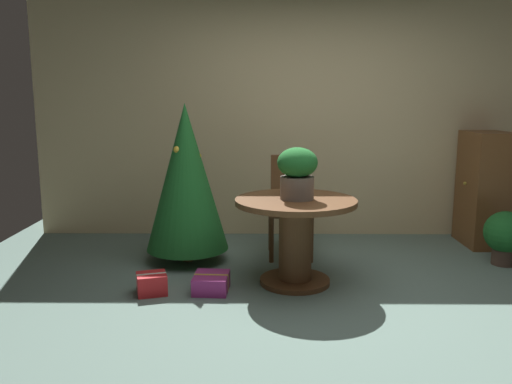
{
  "coord_description": "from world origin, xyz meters",
  "views": [
    {
      "loc": [
        -0.54,
        -3.56,
        1.5
      ],
      "look_at": [
        -0.58,
        0.28,
        0.82
      ],
      "focal_mm": 36.64,
      "sensor_mm": 36.0,
      "label": 1
    }
  ],
  "objects_px": {
    "holiday_tree": "(186,177)",
    "potted_plant": "(505,235)",
    "wooden_chair_far": "(290,201)",
    "gift_box_red": "(152,284)",
    "flower_vase": "(297,171)",
    "wooden_cabinet": "(485,189)",
    "round_dining_table": "(295,230)",
    "gift_box_purple": "(211,283)"
  },
  "relations": [
    {
      "from": "gift_box_purple",
      "to": "holiday_tree",
      "type": "bearing_deg",
      "value": 110.37
    },
    {
      "from": "holiday_tree",
      "to": "gift_box_red",
      "type": "bearing_deg",
      "value": -101.15
    },
    {
      "from": "holiday_tree",
      "to": "gift_box_red",
      "type": "relative_size",
      "value": 5.34
    },
    {
      "from": "wooden_cabinet",
      "to": "holiday_tree",
      "type": "bearing_deg",
      "value": -168.66
    },
    {
      "from": "round_dining_table",
      "to": "flower_vase",
      "type": "xyz_separation_m",
      "value": [
        0.01,
        -0.0,
        0.49
      ]
    },
    {
      "from": "holiday_tree",
      "to": "potted_plant",
      "type": "bearing_deg",
      "value": -1.73
    },
    {
      "from": "wooden_cabinet",
      "to": "gift_box_purple",
      "type": "bearing_deg",
      "value": -152.81
    },
    {
      "from": "flower_vase",
      "to": "wooden_chair_far",
      "type": "xyz_separation_m",
      "value": [
        -0.01,
        0.84,
        -0.41
      ]
    },
    {
      "from": "flower_vase",
      "to": "gift_box_purple",
      "type": "distance_m",
      "value": 1.12
    },
    {
      "from": "round_dining_table",
      "to": "gift_box_purple",
      "type": "xyz_separation_m",
      "value": [
        -0.67,
        -0.19,
        -0.38
      ]
    },
    {
      "from": "round_dining_table",
      "to": "gift_box_purple",
      "type": "distance_m",
      "value": 0.8
    },
    {
      "from": "holiday_tree",
      "to": "gift_box_red",
      "type": "height_order",
      "value": "holiday_tree"
    },
    {
      "from": "wooden_chair_far",
      "to": "gift_box_purple",
      "type": "relative_size",
      "value": 3.03
    },
    {
      "from": "wooden_chair_far",
      "to": "gift_box_red",
      "type": "xyz_separation_m",
      "value": [
        -1.13,
        -1.08,
        -0.44
      ]
    },
    {
      "from": "round_dining_table",
      "to": "flower_vase",
      "type": "distance_m",
      "value": 0.49
    },
    {
      "from": "flower_vase",
      "to": "holiday_tree",
      "type": "bearing_deg",
      "value": 148.28
    },
    {
      "from": "gift_box_purple",
      "to": "wooden_cabinet",
      "type": "distance_m",
      "value": 3.08
    },
    {
      "from": "round_dining_table",
      "to": "gift_box_purple",
      "type": "height_order",
      "value": "round_dining_table"
    },
    {
      "from": "gift_box_purple",
      "to": "wooden_cabinet",
      "type": "bearing_deg",
      "value": 27.19
    },
    {
      "from": "flower_vase",
      "to": "holiday_tree",
      "type": "xyz_separation_m",
      "value": [
        -0.97,
        0.6,
        -0.14
      ]
    },
    {
      "from": "gift_box_red",
      "to": "round_dining_table",
      "type": "bearing_deg",
      "value": 12.4
    },
    {
      "from": "gift_box_purple",
      "to": "potted_plant",
      "type": "relative_size",
      "value": 0.64
    },
    {
      "from": "flower_vase",
      "to": "wooden_cabinet",
      "type": "height_order",
      "value": "wooden_cabinet"
    },
    {
      "from": "potted_plant",
      "to": "wooden_cabinet",
      "type": "bearing_deg",
      "value": 83.26
    },
    {
      "from": "gift_box_purple",
      "to": "potted_plant",
      "type": "height_order",
      "value": "potted_plant"
    },
    {
      "from": "round_dining_table",
      "to": "gift_box_red",
      "type": "distance_m",
      "value": 1.22
    },
    {
      "from": "holiday_tree",
      "to": "wooden_cabinet",
      "type": "relative_size",
      "value": 1.25
    },
    {
      "from": "potted_plant",
      "to": "round_dining_table",
      "type": "bearing_deg",
      "value": -165.33
    },
    {
      "from": "wooden_cabinet",
      "to": "flower_vase",
      "type": "bearing_deg",
      "value": -149.25
    },
    {
      "from": "holiday_tree",
      "to": "gift_box_purple",
      "type": "relative_size",
      "value": 4.62
    },
    {
      "from": "holiday_tree",
      "to": "potted_plant",
      "type": "height_order",
      "value": "holiday_tree"
    },
    {
      "from": "gift_box_purple",
      "to": "round_dining_table",
      "type": "bearing_deg",
      "value": 15.75
    },
    {
      "from": "wooden_chair_far",
      "to": "potted_plant",
      "type": "relative_size",
      "value": 1.93
    },
    {
      "from": "wooden_chair_far",
      "to": "gift_box_red",
      "type": "relative_size",
      "value": 3.51
    },
    {
      "from": "gift_box_purple",
      "to": "gift_box_red",
      "type": "bearing_deg",
      "value": -172.65
    },
    {
      "from": "wooden_chair_far",
      "to": "wooden_cabinet",
      "type": "distance_m",
      "value": 2.06
    },
    {
      "from": "wooden_chair_far",
      "to": "gift_box_purple",
      "type": "bearing_deg",
      "value": -123.32
    },
    {
      "from": "round_dining_table",
      "to": "flower_vase",
      "type": "height_order",
      "value": "flower_vase"
    },
    {
      "from": "potted_plant",
      "to": "flower_vase",
      "type": "bearing_deg",
      "value": -165.17
    },
    {
      "from": "round_dining_table",
      "to": "holiday_tree",
      "type": "distance_m",
      "value": 1.19
    },
    {
      "from": "flower_vase",
      "to": "wooden_chair_far",
      "type": "bearing_deg",
      "value": 90.54
    },
    {
      "from": "flower_vase",
      "to": "holiday_tree",
      "type": "relative_size",
      "value": 0.28
    }
  ]
}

